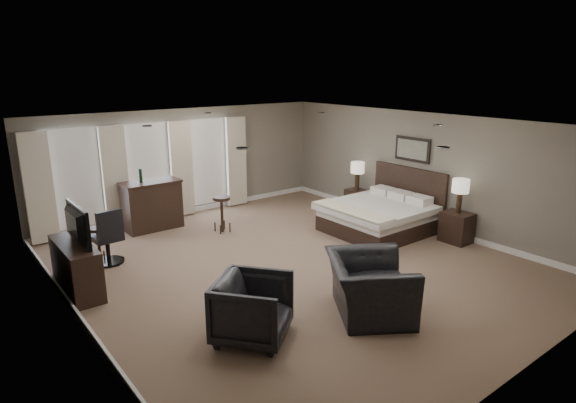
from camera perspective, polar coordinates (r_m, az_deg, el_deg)
room at (r=8.60m, az=0.59°, el=0.50°), size 7.60×8.60×2.64m
window_bay at (r=11.63m, az=-16.14°, el=3.38°), size 5.25×0.20×2.30m
bed at (r=10.71m, az=10.43°, el=-0.23°), size 2.10×2.00×1.34m
nightstand_near at (r=10.67m, az=19.36°, el=-2.90°), size 0.48×0.58×0.64m
nightstand_far at (r=12.39m, az=8.10°, el=0.16°), size 0.41×0.51×0.55m
lamp_near at (r=10.48m, az=19.69°, el=0.61°), size 0.35×0.35×0.71m
lamp_far at (r=12.24m, az=8.22°, el=3.01°), size 0.35×0.35×0.71m
wall_art at (r=11.32m, az=14.50°, el=6.00°), size 0.04×0.96×0.56m
dresser at (r=8.57m, az=-23.78°, el=-7.21°), size 0.46×1.43×0.83m
tv at (r=8.40m, az=-24.14°, el=-4.15°), size 0.62×1.08×0.14m
armchair_near at (r=7.22m, az=9.66°, el=-8.85°), size 1.45×1.58×1.16m
armchair_far at (r=6.57m, az=-4.21°, el=-12.22°), size 1.28×1.27×0.96m
bar_counter at (r=11.25m, az=-15.82°, el=-0.39°), size 1.28×0.66×1.11m
bar_stool_left at (r=9.66m, az=-21.50°, el=-4.84°), size 0.43×0.43×0.70m
bar_stool_right at (r=10.75m, az=-7.84°, el=-1.52°), size 0.47×0.47×0.81m
desk_chair at (r=9.52m, az=-20.71°, el=-3.83°), size 0.59×0.59×1.08m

